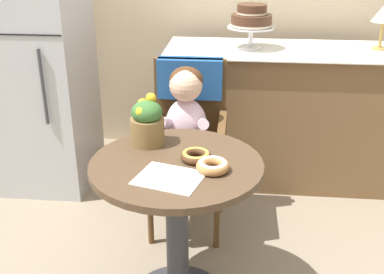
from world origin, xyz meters
name	(u,v)px	position (x,y,z in m)	size (l,w,h in m)	color
cafe_table	(177,206)	(0.00, 0.00, 0.51)	(0.72, 0.72, 0.72)	#4C3826
wicker_chair	(189,118)	(-0.02, 0.70, 0.64)	(0.42, 0.45, 0.95)	brown
seated_child	(185,122)	(-0.02, 0.55, 0.68)	(0.27, 0.32, 0.73)	silver
paper_napkin	(169,178)	(-0.01, -0.14, 0.72)	(0.25, 0.20, 0.00)	white
donut_front	(196,155)	(0.08, 0.03, 0.74)	(0.13, 0.13, 0.04)	#4C2D19
donut_mid	(213,165)	(0.15, -0.06, 0.74)	(0.13, 0.13, 0.04)	#AD7542
flower_vase	(147,121)	(-0.15, 0.17, 0.83)	(0.15, 0.15, 0.23)	brown
display_counter	(283,115)	(0.55, 1.30, 0.45)	(1.56, 0.62, 0.90)	brown
tiered_cake_stand	(251,20)	(0.31, 1.30, 1.08)	(0.30, 0.30, 0.28)	silver
table_lamp	(384,15)	(1.12, 1.35, 1.12)	(0.15, 0.15, 0.28)	#B28C47
refrigerator	(34,59)	(-1.05, 1.10, 0.85)	(0.64, 0.63, 1.70)	#B7BABF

